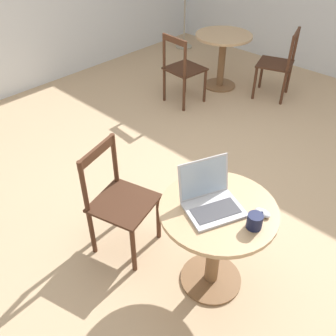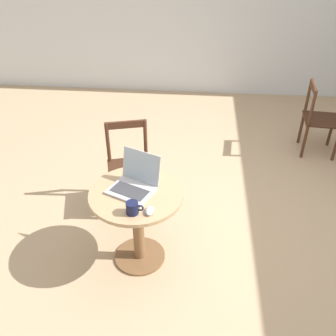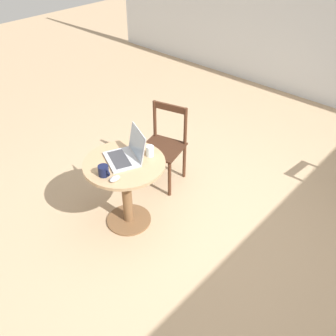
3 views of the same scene
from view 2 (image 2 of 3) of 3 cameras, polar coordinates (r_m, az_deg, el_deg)
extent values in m
plane|color=tan|center=(3.64, 8.25, -8.47)|extent=(16.00, 16.00, 0.00)
cube|color=silver|center=(6.02, 8.49, 23.35)|extent=(9.40, 0.06, 2.70)
cylinder|color=brown|center=(3.32, -4.29, -13.20)|extent=(0.43, 0.43, 0.02)
cylinder|color=brown|center=(3.08, -4.55, -8.95)|extent=(0.09, 0.09, 0.65)
cylinder|color=tan|center=(2.86, -4.86, -3.95)|extent=(0.73, 0.73, 0.03)
cylinder|color=#472819|center=(3.58, -2.50, -4.54)|extent=(0.04, 0.04, 0.42)
cylinder|color=#472819|center=(3.56, -8.27, -5.13)|extent=(0.04, 0.04, 0.42)
cylinder|color=#472819|center=(3.86, -3.24, -1.25)|extent=(0.04, 0.04, 0.42)
cylinder|color=#472819|center=(3.85, -8.56, -1.78)|extent=(0.04, 0.04, 0.42)
cube|color=#3C2215|center=(3.58, -5.84, -0.28)|extent=(0.50, 0.50, 0.02)
cylinder|color=#472819|center=(3.63, -3.46, 4.42)|extent=(0.04, 0.04, 0.42)
cylinder|color=#472819|center=(3.61, -9.15, 3.88)|extent=(0.04, 0.04, 0.42)
cube|color=#472819|center=(3.53, -6.47, 6.59)|extent=(0.38, 0.13, 0.07)
cylinder|color=#472819|center=(5.12, 23.57, 5.28)|extent=(0.04, 0.04, 0.42)
cylinder|color=#472819|center=(4.81, 24.26, 3.25)|extent=(0.04, 0.04, 0.42)
cylinder|color=#472819|center=(5.05, 19.62, 5.78)|extent=(0.04, 0.04, 0.42)
cylinder|color=#472819|center=(4.73, 20.06, 3.75)|extent=(0.04, 0.04, 0.42)
cube|color=#3C2215|center=(4.83, 22.44, 6.83)|extent=(0.45, 0.45, 0.02)
cylinder|color=#472819|center=(4.87, 20.61, 10.32)|extent=(0.04, 0.04, 0.42)
cylinder|color=#472819|center=(4.54, 21.14, 8.52)|extent=(0.04, 0.04, 0.42)
cube|color=#472819|center=(4.64, 21.30, 11.38)|extent=(0.06, 0.39, 0.07)
cube|color=#B7B7BC|center=(2.86, -5.63, -3.43)|extent=(0.40, 0.36, 0.02)
cube|color=#38383D|center=(2.84, -5.87, -3.48)|extent=(0.31, 0.24, 0.00)
cube|color=#B7B7BC|center=(2.88, -4.11, 0.25)|extent=(0.32, 0.18, 0.25)
cube|color=#9EB2C6|center=(2.88, -4.17, 0.22)|extent=(0.29, 0.16, 0.22)
ellipsoid|color=#B7B7BC|center=(2.65, -2.85, -6.51)|extent=(0.06, 0.10, 0.03)
cylinder|color=#141938|center=(2.64, -5.48, -6.08)|extent=(0.09, 0.09, 0.09)
torus|color=#141938|center=(2.63, -4.26, -6.08)|extent=(0.05, 0.01, 0.05)
cylinder|color=silver|center=(2.99, -2.42, -0.42)|extent=(0.07, 0.07, 0.10)
camera|label=1|loc=(2.27, -52.25, 17.62)|focal=40.00mm
camera|label=3|loc=(1.70, 82.70, 11.23)|focal=40.00mm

